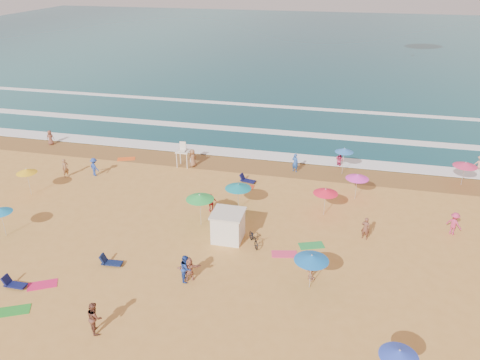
# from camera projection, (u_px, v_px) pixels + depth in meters

# --- Properties ---
(ground) EXTENTS (220.00, 220.00, 0.00)m
(ground) POSITION_uv_depth(u_px,v_px,m) (231.00, 235.00, 33.44)
(ground) COLOR gold
(ground) RESTS_ON ground
(ocean) EXTENTS (220.00, 140.00, 0.18)m
(ocean) POSITION_uv_depth(u_px,v_px,m) (321.00, 44.00, 107.23)
(ocean) COLOR #0C4756
(ocean) RESTS_ON ground
(wet_sand) EXTENTS (220.00, 220.00, 0.00)m
(wet_sand) POSITION_uv_depth(u_px,v_px,m) (263.00, 166.00, 44.42)
(wet_sand) COLOR olive
(wet_sand) RESTS_ON ground
(surf_foam) EXTENTS (200.00, 18.70, 0.05)m
(surf_foam) POSITION_uv_depth(u_px,v_px,m) (278.00, 134.00, 52.13)
(surf_foam) COLOR white
(surf_foam) RESTS_ON ground
(cabana) EXTENTS (2.00, 2.00, 2.00)m
(cabana) POSITION_uv_depth(u_px,v_px,m) (228.00, 227.00, 32.58)
(cabana) COLOR white
(cabana) RESTS_ON ground
(cabana_roof) EXTENTS (2.20, 2.20, 0.12)m
(cabana_roof) POSITION_uv_depth(u_px,v_px,m) (228.00, 213.00, 32.12)
(cabana_roof) COLOR silver
(cabana_roof) RESTS_ON cabana
(bicycle) EXTENTS (1.49, 1.99, 1.00)m
(bicycle) POSITION_uv_depth(u_px,v_px,m) (254.00, 238.00, 32.14)
(bicycle) COLOR black
(bicycle) RESTS_ON ground
(lifeguard_stand) EXTENTS (1.20, 1.20, 2.10)m
(lifeguard_stand) POSITION_uv_depth(u_px,v_px,m) (183.00, 156.00, 43.99)
(lifeguard_stand) COLOR white
(lifeguard_stand) RESTS_ON ground
(beach_umbrellas) EXTENTS (61.89, 28.33, 0.83)m
(beach_umbrellas) POSITION_uv_depth(u_px,v_px,m) (265.00, 207.00, 32.88)
(beach_umbrellas) COLOR #F04514
(beach_umbrellas) RESTS_ON ground
(loungers) EXTENTS (41.09, 21.95, 0.34)m
(loungers) POSITION_uv_depth(u_px,v_px,m) (316.00, 279.00, 28.62)
(loungers) COLOR #0F154E
(loungers) RESTS_ON ground
(towels) EXTENTS (52.45, 23.61, 0.03)m
(towels) POSITION_uv_depth(u_px,v_px,m) (241.00, 249.00, 31.81)
(towels) COLOR #E61C5D
(towels) RESTS_ON ground
(beachgoers) EXTENTS (44.09, 28.08, 2.14)m
(beachgoers) POSITION_uv_depth(u_px,v_px,m) (270.00, 204.00, 35.93)
(beachgoers) COLOR #C83264
(beachgoers) RESTS_ON ground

